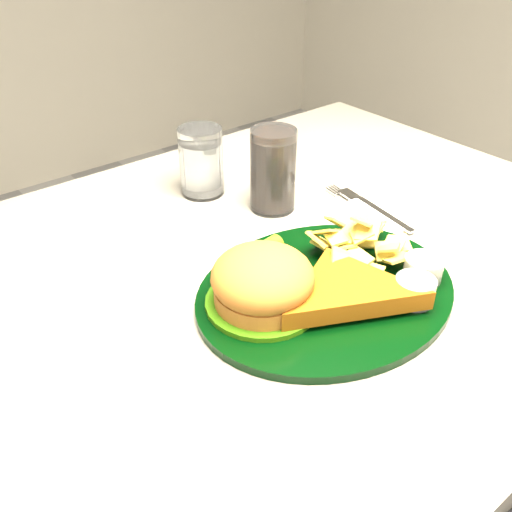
{
  "coord_description": "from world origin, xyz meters",
  "views": [
    {
      "loc": [
        -0.37,
        -0.49,
        1.18
      ],
      "look_at": [
        -0.01,
        -0.04,
        0.8
      ],
      "focal_mm": 40.0,
      "sensor_mm": 36.0,
      "label": 1
    }
  ],
  "objects_px": {
    "dinner_plate": "(328,269)",
    "water_glass": "(201,162)",
    "cola_glass": "(273,170)",
    "fork_napkin": "(380,212)",
    "table": "(243,455)"
  },
  "relations": [
    {
      "from": "dinner_plate",
      "to": "fork_napkin",
      "type": "height_order",
      "value": "dinner_plate"
    },
    {
      "from": "dinner_plate",
      "to": "fork_napkin",
      "type": "distance_m",
      "value": 0.23
    },
    {
      "from": "dinner_plate",
      "to": "water_glass",
      "type": "bearing_deg",
      "value": 84.52
    },
    {
      "from": "fork_napkin",
      "to": "table",
      "type": "bearing_deg",
      "value": -174.16
    },
    {
      "from": "cola_glass",
      "to": "fork_napkin",
      "type": "height_order",
      "value": "cola_glass"
    },
    {
      "from": "dinner_plate",
      "to": "fork_napkin",
      "type": "bearing_deg",
      "value": 24.91
    },
    {
      "from": "water_glass",
      "to": "fork_napkin",
      "type": "distance_m",
      "value": 0.29
    },
    {
      "from": "water_glass",
      "to": "fork_napkin",
      "type": "height_order",
      "value": "water_glass"
    },
    {
      "from": "dinner_plate",
      "to": "cola_glass",
      "type": "relative_size",
      "value": 2.66
    },
    {
      "from": "dinner_plate",
      "to": "cola_glass",
      "type": "height_order",
      "value": "cola_glass"
    },
    {
      "from": "dinner_plate",
      "to": "water_glass",
      "type": "xyz_separation_m",
      "value": [
        0.04,
        0.33,
        0.02
      ]
    },
    {
      "from": "dinner_plate",
      "to": "water_glass",
      "type": "distance_m",
      "value": 0.33
    },
    {
      "from": "water_glass",
      "to": "fork_napkin",
      "type": "xyz_separation_m",
      "value": [
        0.17,
        -0.23,
        -0.05
      ]
    },
    {
      "from": "table",
      "to": "water_glass",
      "type": "relative_size",
      "value": 10.87
    },
    {
      "from": "cola_glass",
      "to": "fork_napkin",
      "type": "bearing_deg",
      "value": -47.33
    }
  ]
}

